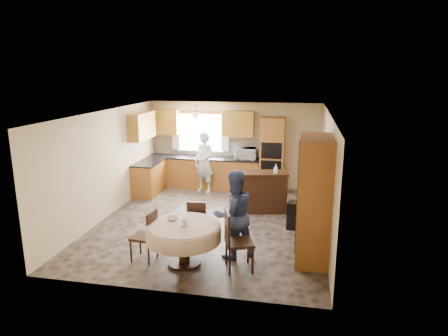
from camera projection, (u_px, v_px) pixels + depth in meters
name	position (u px, v px, depth m)	size (l,w,h in m)	color
floor	(211.00, 222.00, 9.12)	(5.00, 6.00, 0.01)	brown
ceiling	(210.00, 113.00, 8.52)	(5.00, 6.00, 0.01)	white
wall_back	(234.00, 145.00, 11.68)	(5.00, 0.02, 2.50)	tan
wall_front	(165.00, 217.00, 5.96)	(5.00, 0.02, 2.50)	tan
wall_left	(106.00, 164.00, 9.29)	(0.02, 6.00, 2.50)	tan
wall_right	(327.00, 175.00, 8.35)	(0.02, 6.00, 2.50)	tan
window	(200.00, 132.00, 11.77)	(1.40, 0.03, 1.10)	white
curtain_left	(176.00, 130.00, 11.85)	(0.22, 0.02, 1.15)	white
curtain_right	(225.00, 132.00, 11.56)	(0.22, 0.02, 1.15)	white
base_cab_back	(204.00, 173.00, 11.75)	(3.30, 0.60, 0.88)	#AB632D
counter_back	(203.00, 158.00, 11.64)	(3.30, 0.64, 0.04)	black
base_cab_left	(149.00, 179.00, 11.14)	(0.60, 1.20, 0.88)	#AB632D
counter_left	(148.00, 162.00, 11.03)	(0.64, 1.20, 0.04)	black
backsplash	(206.00, 146.00, 11.85)	(3.30, 0.02, 0.55)	#C9B18D
wall_cab_left	(165.00, 122.00, 11.75)	(0.85, 0.33, 0.72)	#C18630
wall_cab_right	(238.00, 124.00, 11.34)	(0.90, 0.33, 0.72)	#C18630
wall_cab_side	(142.00, 126.00, 10.82)	(0.33, 1.20, 0.72)	#C18630
oven_tower	(272.00, 155.00, 11.21)	(0.66, 0.62, 2.12)	#AB632D
oven_upper	(271.00, 151.00, 10.87)	(0.56, 0.01, 0.45)	black
oven_lower	(271.00, 169.00, 10.98)	(0.56, 0.01, 0.45)	black
pendant	(196.00, 117.00, 11.18)	(0.36, 0.36, 0.18)	beige
sideboard	(260.00, 193.00, 9.73)	(1.31, 0.54, 0.93)	#391D0F
space_heater	(298.00, 216.00, 8.68)	(0.44, 0.31, 0.61)	black
cupboard	(314.00, 199.00, 7.17)	(0.59, 1.18, 2.26)	#AB632D
dining_table	(184.00, 233.00, 7.03)	(1.33, 1.33, 0.76)	#391D0F
chair_left	(147.00, 233.00, 7.20)	(0.44, 0.44, 0.94)	#391D0F
chair_back	(197.00, 220.00, 7.88)	(0.43, 0.43, 0.92)	#391D0F
chair_right	(234.00, 238.00, 6.84)	(0.58, 0.58, 1.06)	#391D0F
framed_picture	(325.00, 147.00, 8.90)	(0.06, 0.58, 0.48)	gold
microwave	(245.00, 154.00, 11.31)	(0.59, 0.40, 0.33)	silver
person_sink	(204.00, 162.00, 11.24)	(0.63, 0.41, 1.71)	silver
person_dining	(234.00, 215.00, 7.26)	(0.80, 0.62, 1.65)	#38487B
bowl_sideboard	(248.00, 173.00, 9.67)	(0.24, 0.24, 0.06)	#B2B2B2
bottle_sideboard	(276.00, 170.00, 9.52)	(0.11, 0.11, 0.27)	silver
cup_table	(184.00, 223.00, 6.91)	(0.12, 0.12, 0.09)	#B2B2B2
bowl_table	(173.00, 218.00, 7.19)	(0.19, 0.19, 0.06)	#B2B2B2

